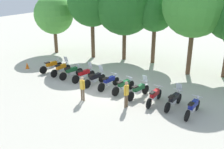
% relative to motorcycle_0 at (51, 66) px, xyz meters
% --- Properties ---
extents(ground_plane, '(80.00, 80.00, 0.00)m').
position_rel_motorcycle_0_xyz_m(ground_plane, '(6.01, -0.90, -0.50)').
color(ground_plane, '#BCB7A8').
extents(motorcycle_0, '(0.82, 2.14, 0.99)m').
position_rel_motorcycle_0_xyz_m(motorcycle_0, '(0.00, 0.00, 0.00)').
color(motorcycle_0, black).
rests_on(motorcycle_0, ground_plane).
extents(motorcycle_1, '(0.62, 2.19, 1.37)m').
position_rel_motorcycle_0_xyz_m(motorcycle_1, '(1.20, -0.20, 0.01)').
color(motorcycle_1, black).
rests_on(motorcycle_1, ground_plane).
extents(motorcycle_2, '(0.84, 2.13, 0.99)m').
position_rel_motorcycle_0_xyz_m(motorcycle_2, '(2.41, -0.41, 0.00)').
color(motorcycle_2, black).
rests_on(motorcycle_2, ground_plane).
extents(motorcycle_3, '(0.82, 2.14, 1.37)m').
position_rel_motorcycle_0_xyz_m(motorcycle_3, '(3.61, -0.45, 0.01)').
color(motorcycle_3, black).
rests_on(motorcycle_3, ground_plane).
extents(motorcycle_4, '(0.75, 2.16, 1.37)m').
position_rel_motorcycle_0_xyz_m(motorcycle_4, '(4.81, -0.77, 0.01)').
color(motorcycle_4, black).
rests_on(motorcycle_4, ground_plane).
extents(motorcycle_5, '(0.75, 2.16, 0.99)m').
position_rel_motorcycle_0_xyz_m(motorcycle_5, '(6.01, -0.83, 0.00)').
color(motorcycle_5, black).
rests_on(motorcycle_5, ground_plane).
extents(motorcycle_6, '(0.81, 2.14, 0.99)m').
position_rel_motorcycle_0_xyz_m(motorcycle_6, '(7.22, -0.96, 0.00)').
color(motorcycle_6, black).
rests_on(motorcycle_6, ground_plane).
extents(motorcycle_7, '(0.82, 2.14, 1.37)m').
position_rel_motorcycle_0_xyz_m(motorcycle_7, '(8.42, -1.19, 0.01)').
color(motorcycle_7, black).
rests_on(motorcycle_7, ground_plane).
extents(motorcycle_8, '(0.62, 2.19, 0.99)m').
position_rel_motorcycle_0_xyz_m(motorcycle_8, '(9.61, -1.53, 0.00)').
color(motorcycle_8, black).
rests_on(motorcycle_8, ground_plane).
extents(motorcycle_9, '(0.70, 2.18, 1.37)m').
position_rel_motorcycle_0_xyz_m(motorcycle_9, '(10.82, -1.53, 0.01)').
color(motorcycle_9, black).
rests_on(motorcycle_9, ground_plane).
extents(motorcycle_10, '(0.67, 2.18, 0.99)m').
position_rel_motorcycle_0_xyz_m(motorcycle_10, '(12.02, -1.93, 0.00)').
color(motorcycle_10, black).
rests_on(motorcycle_10, ground_plane).
extents(person_0, '(0.41, 0.24, 1.62)m').
position_rel_motorcycle_0_xyz_m(person_0, '(5.53, -3.35, 0.43)').
color(person_0, brown).
rests_on(person_0, ground_plane).
extents(person_1, '(0.27, 0.41, 1.66)m').
position_rel_motorcycle_0_xyz_m(person_1, '(8.33, -2.87, 0.46)').
color(person_1, brown).
rests_on(person_1, ground_plane).
extents(tree_0, '(3.96, 3.96, 5.96)m').
position_rel_motorcycle_0_xyz_m(tree_0, '(-3.72, 4.97, 3.46)').
color(tree_0, brown).
rests_on(tree_0, ground_plane).
extents(tree_1, '(4.60, 4.60, 7.65)m').
position_rel_motorcycle_0_xyz_m(tree_1, '(0.71, 5.33, 4.83)').
color(tree_1, brown).
rests_on(tree_1, ground_plane).
extents(tree_2, '(5.52, 5.52, 7.91)m').
position_rel_motorcycle_0_xyz_m(tree_2, '(3.72, 6.17, 4.63)').
color(tree_2, brown).
rests_on(tree_2, ground_plane).
extents(tree_3, '(3.34, 3.34, 6.25)m').
position_rel_motorcycle_0_xyz_m(tree_3, '(6.55, 6.45, 4.05)').
color(tree_3, brown).
rests_on(tree_3, ground_plane).
extents(tree_4, '(4.88, 4.88, 7.92)m').
position_rel_motorcycle_0_xyz_m(tree_4, '(10.17, 4.91, 4.96)').
color(tree_4, brown).
rests_on(tree_4, ground_plane).
extents(traffic_cone, '(0.32, 0.32, 0.55)m').
position_rel_motorcycle_0_xyz_m(traffic_cone, '(-2.39, -0.43, -0.23)').
color(traffic_cone, orange).
rests_on(traffic_cone, ground_plane).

